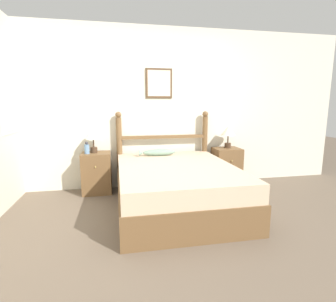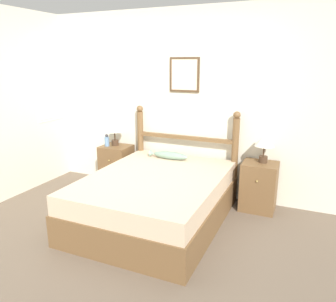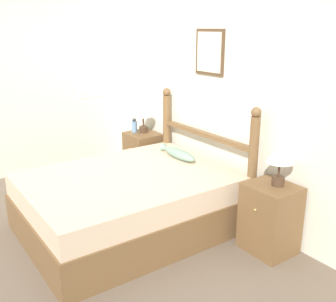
{
  "view_description": "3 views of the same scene",
  "coord_description": "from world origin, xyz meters",
  "px_view_note": "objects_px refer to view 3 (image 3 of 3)",
  "views": [
    {
      "loc": [
        -0.69,
        -2.55,
        1.36
      ],
      "look_at": [
        0.02,
        1.02,
        0.7
      ],
      "focal_mm": 28.0,
      "sensor_mm": 36.0,
      "label": 1
    },
    {
      "loc": [
        1.64,
        -2.56,
        1.85
      ],
      "look_at": [
        0.01,
        1.13,
        0.74
      ],
      "focal_mm": 35.0,
      "sensor_mm": 36.0,
      "label": 2
    },
    {
      "loc": [
        3.16,
        -1.05,
        1.92
      ],
      "look_at": [
        0.13,
        1.08,
        0.75
      ],
      "focal_mm": 42.0,
      "sensor_mm": 36.0,
      "label": 3
    }
  ],
  "objects_px": {
    "bed": "(129,202)",
    "bottle": "(134,126)",
    "table_lamp_right": "(280,156)",
    "fish_pillow": "(178,154)",
    "table_lamp_left": "(143,112)",
    "nightstand_right": "(270,218)",
    "nightstand_left": "(143,156)"
  },
  "relations": [
    {
      "from": "table_lamp_left",
      "to": "bottle",
      "type": "relative_size",
      "value": 2.02
    },
    {
      "from": "bottle",
      "to": "fish_pillow",
      "type": "height_order",
      "value": "bottle"
    },
    {
      "from": "nightstand_left",
      "to": "table_lamp_right",
      "type": "xyz_separation_m",
      "value": [
        2.15,
        0.04,
        0.58
      ]
    },
    {
      "from": "nightstand_left",
      "to": "fish_pillow",
      "type": "bearing_deg",
      "value": -7.8
    },
    {
      "from": "table_lamp_left",
      "to": "bottle",
      "type": "height_order",
      "value": "table_lamp_left"
    },
    {
      "from": "bottle",
      "to": "fish_pillow",
      "type": "relative_size",
      "value": 0.32
    },
    {
      "from": "bed",
      "to": "nightstand_right",
      "type": "xyz_separation_m",
      "value": [
        1.06,
        0.82,
        0.03
      ]
    },
    {
      "from": "bed",
      "to": "nightstand_right",
      "type": "distance_m",
      "value": 1.34
    },
    {
      "from": "nightstand_left",
      "to": "table_lamp_left",
      "type": "xyz_separation_m",
      "value": [
        -0.03,
        0.03,
        0.58
      ]
    },
    {
      "from": "bed",
      "to": "fish_pillow",
      "type": "xyz_separation_m",
      "value": [
        -0.13,
        0.69,
        0.34
      ]
    },
    {
      "from": "table_lamp_right",
      "to": "bottle",
      "type": "xyz_separation_m",
      "value": [
        -2.27,
        -0.09,
        -0.19
      ]
    },
    {
      "from": "table_lamp_right",
      "to": "fish_pillow",
      "type": "bearing_deg",
      "value": -172.33
    },
    {
      "from": "fish_pillow",
      "to": "bottle",
      "type": "bearing_deg",
      "value": 175.92
    },
    {
      "from": "table_lamp_right",
      "to": "fish_pillow",
      "type": "xyz_separation_m",
      "value": [
        -1.22,
        -0.16,
        -0.27
      ]
    },
    {
      "from": "table_lamp_right",
      "to": "fish_pillow",
      "type": "distance_m",
      "value": 1.26
    },
    {
      "from": "bed",
      "to": "table_lamp_left",
      "type": "bearing_deg",
      "value": 142.25
    },
    {
      "from": "nightstand_right",
      "to": "bottle",
      "type": "relative_size",
      "value": 3.44
    },
    {
      "from": "bed",
      "to": "nightstand_left",
      "type": "relative_size",
      "value": 3.16
    },
    {
      "from": "nightstand_left",
      "to": "bottle",
      "type": "height_order",
      "value": "bottle"
    },
    {
      "from": "table_lamp_right",
      "to": "table_lamp_left",
      "type": "bearing_deg",
      "value": -179.78
    },
    {
      "from": "nightstand_left",
      "to": "bottle",
      "type": "bearing_deg",
      "value": -156.46
    },
    {
      "from": "bed",
      "to": "bottle",
      "type": "relative_size",
      "value": 10.86
    },
    {
      "from": "nightstand_left",
      "to": "fish_pillow",
      "type": "relative_size",
      "value": 1.11
    },
    {
      "from": "nightstand_left",
      "to": "table_lamp_left",
      "type": "relative_size",
      "value": 1.7
    },
    {
      "from": "bed",
      "to": "nightstand_left",
      "type": "xyz_separation_m",
      "value": [
        -1.06,
        0.82,
        0.03
      ]
    },
    {
      "from": "nightstand_right",
      "to": "table_lamp_left",
      "type": "distance_m",
      "value": 2.23
    },
    {
      "from": "bottle",
      "to": "bed",
      "type": "bearing_deg",
      "value": -32.88
    },
    {
      "from": "bottle",
      "to": "nightstand_right",
      "type": "bearing_deg",
      "value": 1.34
    },
    {
      "from": "bed",
      "to": "nightstand_left",
      "type": "distance_m",
      "value": 1.34
    },
    {
      "from": "table_lamp_left",
      "to": "nightstand_right",
      "type": "bearing_deg",
      "value": -0.74
    },
    {
      "from": "nightstand_right",
      "to": "table_lamp_right",
      "type": "height_order",
      "value": "table_lamp_right"
    },
    {
      "from": "bottle",
      "to": "fish_pillow",
      "type": "xyz_separation_m",
      "value": [
        1.05,
        -0.07,
        -0.08
      ]
    }
  ]
}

